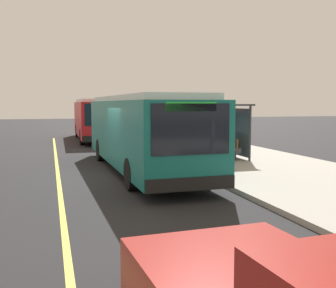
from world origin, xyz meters
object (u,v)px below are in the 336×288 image
at_px(waiting_bench, 227,148).
at_px(pedestrian_commuter, 224,138).
at_px(transit_bus_main, 141,130).
at_px(transit_bus_second, 95,118).
at_px(route_sign_post, 217,122).

height_order(waiting_bench, pedestrian_commuter, pedestrian_commuter).
xyz_separation_m(transit_bus_main, transit_bus_second, (-14.44, -0.27, -0.00)).
bearing_deg(pedestrian_commuter, waiting_bench, 141.50).
bearing_deg(route_sign_post, waiting_bench, 148.06).
bearing_deg(transit_bus_second, route_sign_post, 10.98).
relative_size(transit_bus_main, route_sign_post, 4.05).
bearing_deg(pedestrian_commuter, route_sign_post, -30.28).
height_order(transit_bus_main, route_sign_post, same).
bearing_deg(waiting_bench, route_sign_post, -31.94).
relative_size(transit_bus_second, waiting_bench, 6.54).
relative_size(route_sign_post, pedestrian_commuter, 1.66).
bearing_deg(route_sign_post, transit_bus_main, -110.99).
bearing_deg(route_sign_post, pedestrian_commuter, 149.72).
relative_size(transit_bus_main, transit_bus_second, 1.08).
relative_size(transit_bus_second, route_sign_post, 3.74).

